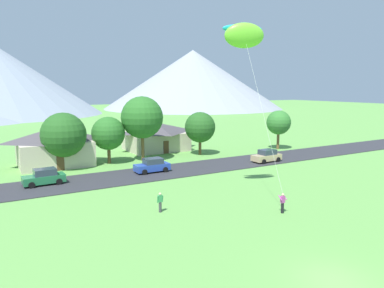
{
  "coord_description": "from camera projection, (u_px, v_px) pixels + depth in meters",
  "views": [
    {
      "loc": [
        -15.75,
        -12.11,
        10.32
      ],
      "look_at": [
        -1.04,
        13.36,
        5.7
      ],
      "focal_mm": 34.24,
      "sensor_mm": 36.0,
      "label": 1
    }
  ],
  "objects": [
    {
      "name": "parked_car_green_mid_east",
      "position": [
        44.0,
        177.0,
        38.62
      ],
      "size": [
        4.26,
        2.2,
        1.68
      ],
      "color": "#237042",
      "rests_on": "road_strip"
    },
    {
      "name": "tree_near_right",
      "position": [
        200.0,
        127.0,
        55.46
      ],
      "size": [
        4.65,
        4.65,
        6.55
      ],
      "color": "brown",
      "rests_on": "ground"
    },
    {
      "name": "tree_left_of_center",
      "position": [
        279.0,
        123.0,
        60.55
      ],
      "size": [
        4.01,
        4.01,
        6.46
      ],
      "color": "brown",
      "rests_on": "ground"
    },
    {
      "name": "ground_plane",
      "position": [
        332.0,
        280.0,
        19.74
      ],
      "size": [
        400.0,
        400.0,
        0.0
      ],
      "primitive_type": "plane",
      "color": "#609E47"
    },
    {
      "name": "tree_near_left",
      "position": [
        108.0,
        133.0,
        49.1
      ],
      "size": [
        4.48,
        4.48,
        6.35
      ],
      "color": "brown",
      "rests_on": "ground"
    },
    {
      "name": "road_strip",
      "position": [
        141.0,
        175.0,
        43.1
      ],
      "size": [
        160.0,
        7.18,
        0.08
      ],
      "primitive_type": "cube",
      "color": "#2D2D33",
      "rests_on": "ground"
    },
    {
      "name": "mountain_east_ridge",
      "position": [
        193.0,
        79.0,
        174.55
      ],
      "size": [
        84.45,
        84.45,
        27.44
      ],
      "primitive_type": "cone",
      "color": "#8E939E",
      "rests_on": "ground"
    },
    {
      "name": "house_leftmost",
      "position": [
        156.0,
        136.0,
        59.95
      ],
      "size": [
        9.86,
        8.24,
        4.55
      ],
      "color": "beige",
      "rests_on": "ground"
    },
    {
      "name": "tree_center",
      "position": [
        64.0,
        135.0,
        45.54
      ],
      "size": [
        5.59,
        5.59,
        7.17
      ],
      "color": "brown",
      "rests_on": "ground"
    },
    {
      "name": "parked_car_blue_east_end",
      "position": [
        152.0,
        166.0,
        44.28
      ],
      "size": [
        4.2,
        2.08,
        1.68
      ],
      "color": "#2847A8",
      "rests_on": "road_strip"
    },
    {
      "name": "tree_right_of_center",
      "position": [
        142.0,
        118.0,
        50.54
      ],
      "size": [
        5.84,
        5.84,
        9.04
      ],
      "color": "brown",
      "rests_on": "ground"
    },
    {
      "name": "parked_car_tan_west_end",
      "position": [
        267.0,
        156.0,
        50.38
      ],
      "size": [
        4.28,
        2.23,
        1.68
      ],
      "color": "tan",
      "rests_on": "road_strip"
    },
    {
      "name": "kite_flyer_with_kite",
      "position": [
        244.0,
        37.0,
        32.45
      ],
      "size": [
        4.02,
        6.93,
        16.0
      ],
      "color": "black",
      "rests_on": "ground"
    },
    {
      "name": "house_left_center",
      "position": [
        55.0,
        146.0,
        48.21
      ],
      "size": [
        9.65,
        7.85,
        5.03
      ],
      "color": "beige",
      "rests_on": "ground"
    },
    {
      "name": "watcher_person",
      "position": [
        160.0,
        202.0,
        30.27
      ],
      "size": [
        0.56,
        0.24,
        1.68
      ],
      "color": "#3D3D42",
      "rests_on": "ground"
    }
  ]
}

